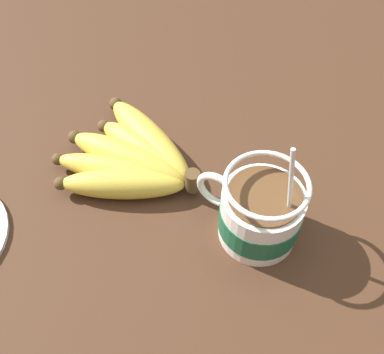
% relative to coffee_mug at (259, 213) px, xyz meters
% --- Properties ---
extents(table, '(1.36, 1.36, 0.04)m').
position_rel_coffee_mug_xyz_m(table, '(0.04, -0.03, -0.06)').
color(table, '#422819').
rests_on(table, ground).
extents(coffee_mug, '(0.14, 0.10, 0.17)m').
position_rel_coffee_mug_xyz_m(coffee_mug, '(0.00, 0.00, 0.00)').
color(coffee_mug, white).
rests_on(coffee_mug, table).
extents(banana_bunch, '(0.21, 0.20, 0.04)m').
position_rel_coffee_mug_xyz_m(banana_bunch, '(0.19, -0.01, -0.02)').
color(banana_bunch, '#4C381E').
rests_on(banana_bunch, table).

